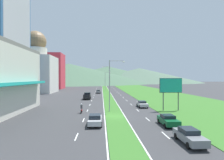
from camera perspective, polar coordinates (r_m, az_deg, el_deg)
ground_plane at (r=34.07m, az=0.80°, el=-10.59°), size 600.00×600.00×0.00m
grass_median at (r=93.61m, az=-1.74°, el=-3.42°), size 3.20×240.00×0.06m
grass_verge_right at (r=96.34m, az=10.63°, el=-3.31°), size 24.00×240.00×0.06m
lane_dash_left_1 at (r=23.14m, az=-10.35°, el=-16.00°), size 0.16×2.80×0.01m
lane_dash_left_2 at (r=31.48m, az=-8.34°, el=-11.52°), size 0.16×2.80×0.01m
lane_dash_left_3 at (r=39.96m, az=-7.20°, el=-8.92°), size 0.16×2.80×0.01m
lane_dash_left_4 at (r=48.49m, az=-6.48°, el=-7.23°), size 0.16×2.80×0.01m
lane_dash_left_5 at (r=57.07m, az=-5.97°, el=-6.04°), size 0.16×2.80×0.01m
lane_dash_left_6 at (r=65.66m, az=-5.60°, el=-5.17°), size 0.16×2.80×0.01m
lane_dash_left_7 at (r=74.27m, az=-5.31°, el=-4.49°), size 0.16×2.80×0.01m
lane_dash_left_8 at (r=82.89m, az=-5.09°, el=-3.96°), size 0.16×2.80×0.01m
lane_dash_left_9 at (r=91.51m, az=-4.90°, el=-3.53°), size 0.16×2.80×0.01m
lane_dash_left_10 at (r=100.14m, az=-4.75°, el=-3.17°), size 0.16×2.80×0.01m
lane_dash_left_11 at (r=108.77m, az=-4.63°, el=-2.87°), size 0.16×2.80×0.01m
lane_dash_left_12 at (r=117.41m, az=-4.52°, el=-2.61°), size 0.16×2.80×0.01m
lane_dash_left_13 at (r=126.05m, az=-4.42°, el=-2.39°), size 0.16×2.80×0.01m
lane_dash_left_14 at (r=134.69m, az=-4.34°, el=-2.20°), size 0.16×2.80×0.01m
lane_dash_right_1 at (r=24.14m, az=15.41°, el=-15.31°), size 0.16×2.80×0.01m
lane_dash_right_2 at (r=32.22m, az=10.41°, el=-11.24°), size 0.16×2.80×0.01m
lane_dash_right_3 at (r=40.54m, az=7.51°, el=-8.78°), size 0.16×2.80×0.01m
lane_dash_right_4 at (r=48.98m, az=5.62°, el=-7.15°), size 0.16×2.80×0.01m
lane_dash_right_5 at (r=57.48m, az=4.30°, el=-5.99°), size 0.16×2.80×0.01m
lane_dash_right_6 at (r=66.02m, az=3.32°, el=-5.13°), size 0.16×2.80×0.01m
lane_dash_right_7 at (r=74.59m, az=2.57°, el=-4.47°), size 0.16×2.80×0.01m
lane_dash_right_8 at (r=83.17m, az=1.97°, el=-3.94°), size 0.16×2.80×0.01m
lane_dash_right_9 at (r=91.77m, az=1.49°, el=-3.51°), size 0.16×2.80×0.01m
lane_dash_right_10 at (r=100.38m, az=1.09°, el=-3.16°), size 0.16×2.80×0.01m
lane_dash_right_11 at (r=108.99m, az=0.75°, el=-2.86°), size 0.16×2.80×0.01m
lane_dash_right_12 at (r=117.61m, az=0.46°, el=-2.60°), size 0.16×2.80×0.01m
lane_dash_right_13 at (r=126.24m, az=0.21°, el=-2.38°), size 0.16×2.80×0.01m
lane_dash_right_14 at (r=134.86m, az=-0.00°, el=-2.19°), size 0.16×2.80×0.01m
edge_line_median_left at (r=93.58m, az=-2.81°, el=-3.43°), size 0.16×240.00×0.01m
edge_line_median_right at (r=93.67m, az=-0.67°, el=-3.43°), size 0.16×240.00×0.01m
domed_building at (r=93.78m, az=-21.47°, el=3.23°), size 16.67×16.67×27.61m
midrise_colored at (r=124.87m, az=-17.48°, el=2.46°), size 14.88×14.88×21.41m
hill_far_left at (r=257.74m, az=-12.59°, el=1.93°), size 214.14×214.14×25.16m
hill_far_center at (r=311.00m, az=-1.21°, el=1.70°), size 212.11×212.11×24.97m
hill_far_right at (r=288.96m, az=8.05°, el=1.38°), size 175.22×175.22×20.98m
street_lamp_near at (r=37.80m, az=-0.27°, el=-0.66°), size 3.11×0.45×10.09m
street_lamp_mid at (r=68.16m, az=-0.88°, el=0.21°), size 2.88×0.38×10.83m
street_lamp_far at (r=98.54m, az=-1.81°, el=-0.04°), size 3.27×0.44×9.49m
billboard_roadside at (r=40.78m, az=16.87°, el=-1.94°), size 4.60×0.28×6.59m
car_0 at (r=44.87m, az=8.83°, el=-6.93°), size 1.98×4.61×1.40m
car_1 at (r=27.97m, az=-4.98°, el=-11.47°), size 1.97×4.70×1.50m
car_2 at (r=83.93m, az=-4.03°, el=-3.38°), size 1.93×4.75×1.49m
car_3 at (r=28.63m, az=16.11°, el=-11.21°), size 2.01×4.59×1.47m
car_4 at (r=21.86m, az=21.71°, el=-14.95°), size 1.86×4.79×1.50m
pickup_truck_0 at (r=61.35m, az=-7.29°, el=-4.66°), size 2.18×5.40×2.00m
motorcycle_rider at (r=37.51m, az=-8.91°, el=-8.40°), size 0.36×2.00×1.80m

